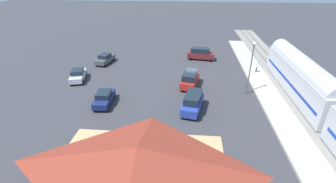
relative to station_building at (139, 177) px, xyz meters
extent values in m
plane|color=#38383D|center=(-4.00, -22.00, -2.81)|extent=(200.00, 200.00, 0.00)
cube|color=gray|center=(-18.00, -22.00, -2.72)|extent=(4.80, 70.00, 0.18)
cube|color=#59544C|center=(-18.72, -22.00, -2.57)|extent=(0.10, 70.00, 0.12)
cube|color=#59544C|center=(-17.28, -22.00, -2.57)|extent=(0.10, 70.00, 0.12)
cube|color=#B7B2A8|center=(-14.00, -22.00, -2.66)|extent=(3.20, 46.00, 0.30)
cube|color=silver|center=(-18.00, -19.24, -0.66)|extent=(2.90, 18.67, 3.70)
cube|color=#19389E|center=(-16.54, -19.24, -0.96)|extent=(0.04, 17.17, 0.36)
cylinder|color=silver|center=(-18.00, -19.24, 1.09)|extent=(2.75, 17.92, 2.76)
pyramid|color=maroon|center=(0.00, 0.00, 1.65)|extent=(12.45, 8.88, 1.91)
cube|color=#4C3323|center=(0.00, -4.07, -1.76)|extent=(1.10, 0.08, 2.10)
cylinder|color=#333338|center=(-14.16, -25.91, -2.09)|extent=(0.22, 0.22, 0.85)
cylinder|color=silver|center=(-14.16, -25.91, -1.35)|extent=(0.36, 0.36, 0.62)
sphere|color=tan|center=(-14.16, -25.91, -0.92)|extent=(0.24, 0.24, 0.24)
cube|color=maroon|center=(-5.37, -32.12, -1.97)|extent=(5.14, 2.68, 1.00)
cube|color=#19232D|center=(-5.23, -32.15, -1.03)|extent=(3.65, 2.22, 0.88)
cylinder|color=black|center=(-7.38, -32.69, -2.47)|extent=(0.22, 0.68, 0.68)
cylinder|color=black|center=(-7.12, -30.99, -2.47)|extent=(0.22, 0.68, 0.68)
cylinder|color=black|center=(-3.63, -33.26, -2.47)|extent=(0.22, 0.68, 0.68)
cylinder|color=black|center=(-3.37, -31.56, -2.47)|extent=(0.22, 0.68, 0.68)
cube|color=navy|center=(7.40, -14.09, -2.09)|extent=(2.07, 4.59, 0.76)
cube|color=#19232D|center=(7.40, -14.09, -1.39)|extent=(1.73, 2.24, 0.64)
cylinder|color=black|center=(8.29, -15.75, -2.47)|extent=(0.22, 0.68, 0.68)
cylinder|color=black|center=(6.69, -15.83, -2.47)|extent=(0.22, 0.68, 0.68)
cylinder|color=black|center=(8.12, -12.35, -2.47)|extent=(0.22, 0.68, 0.68)
cylinder|color=black|center=(6.52, -12.43, -2.47)|extent=(0.22, 0.68, 0.68)
cube|color=#47494F|center=(12.01, -28.49, -2.09)|extent=(2.62, 4.76, 0.76)
cube|color=#19232D|center=(12.01, -28.49, -1.39)|extent=(1.98, 2.42, 0.64)
cylinder|color=black|center=(12.49, -30.31, -2.47)|extent=(0.22, 0.68, 0.68)
cylinder|color=black|center=(10.91, -30.02, -2.47)|extent=(0.22, 0.68, 0.68)
cylinder|color=black|center=(13.10, -26.97, -2.47)|extent=(0.22, 0.68, 0.68)
cylinder|color=black|center=(11.53, -26.68, -2.47)|extent=(0.22, 0.68, 0.68)
cube|color=silver|center=(13.78, -20.86, -2.09)|extent=(2.81, 4.80, 0.76)
cube|color=#19232D|center=(13.78, -20.86, -1.39)|extent=(2.06, 2.47, 0.64)
cylinder|color=black|center=(14.95, -22.33, -2.47)|extent=(0.22, 0.68, 0.68)
cylinder|color=black|center=(13.39, -22.69, -2.47)|extent=(0.22, 0.68, 0.68)
cylinder|color=black|center=(14.18, -19.02, -2.47)|extent=(0.22, 0.68, 0.68)
cylinder|color=black|center=(12.62, -19.38, -2.47)|extent=(0.22, 0.68, 0.68)
cube|color=red|center=(-3.40, -20.31, -1.97)|extent=(2.90, 5.19, 1.00)
cube|color=#19232D|center=(-3.37, -20.16, -1.03)|extent=(2.37, 3.70, 0.88)
cylinder|color=black|center=(-2.93, -22.34, -2.47)|extent=(0.22, 0.68, 0.68)
cylinder|color=black|center=(-4.62, -22.00, -2.47)|extent=(0.22, 0.68, 0.68)
cylinder|color=black|center=(-2.17, -18.61, -2.47)|extent=(0.22, 0.68, 0.68)
cylinder|color=black|center=(-3.86, -18.27, -2.47)|extent=(0.22, 0.68, 0.68)
cube|color=#283D9E|center=(-3.75, -13.49, -1.97)|extent=(2.90, 5.19, 1.00)
cube|color=#19232D|center=(-3.78, -13.64, -1.03)|extent=(2.37, 3.70, 0.88)
cylinder|color=black|center=(-4.22, -11.46, -2.47)|extent=(0.22, 0.68, 0.68)
cylinder|color=black|center=(-2.53, -11.80, -2.47)|extent=(0.22, 0.68, 0.68)
cylinder|color=black|center=(-4.97, -15.18, -2.47)|extent=(0.22, 0.68, 0.68)
cylinder|color=black|center=(-3.28, -15.52, -2.47)|extent=(0.22, 0.68, 0.68)
cylinder|color=#515156|center=(-11.20, -18.62, 0.63)|extent=(0.16, 0.16, 6.88)
sphere|color=#EAE5C6|center=(-11.20, -18.62, 4.25)|extent=(0.44, 0.44, 0.44)
camera|label=1|loc=(-2.97, 11.51, 12.60)|focal=25.53mm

